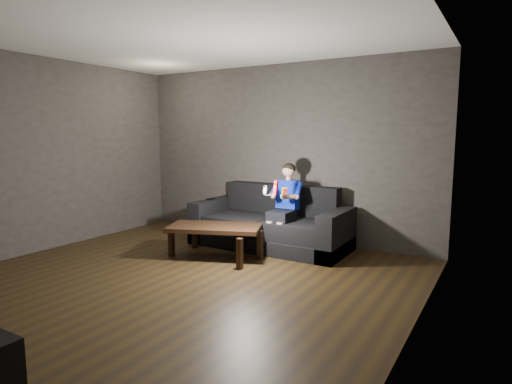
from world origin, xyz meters
The scene contains 11 objects.
floor centered at (0.00, 0.00, 0.00)m, with size 5.00×5.00×0.00m, color black.
back_wall centered at (0.00, 2.50, 1.35)m, with size 5.00×0.04×2.70m, color #35322E.
left_wall centered at (-2.50, 0.00, 1.35)m, with size 0.04×5.00×2.70m, color #35322E.
right_wall centered at (2.50, 0.00, 1.35)m, with size 0.04×5.00×2.70m, color #35322E.
ceiling centered at (0.00, 0.00, 2.70)m, with size 5.00×5.00×0.02m, color silver.
sofa centered at (0.16, 1.95, 0.29)m, with size 2.28×0.98×0.88m.
child centered at (0.42, 1.89, 0.74)m, with size 0.46×0.56×1.12m.
wii_remote_red centered at (0.51, 1.46, 0.94)m, with size 0.05×0.07×0.19m.
nunchuk_white centered at (0.34, 1.46, 0.90)m, with size 0.06×0.08×0.14m.
wii_remote_black centered at (-0.86, 1.87, 0.63)m, with size 0.06×0.15×0.03m.
coffee_table centered at (-0.19, 1.05, 0.38)m, with size 1.34×1.01×0.44m.
Camera 1 is at (3.12, -3.42, 1.63)m, focal length 30.00 mm.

